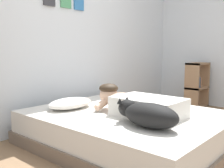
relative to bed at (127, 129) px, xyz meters
The scene contains 9 objects.
ground_plane 0.59m from the bed, 80.46° to the right, with size 13.44×13.44×0.00m, color #8C6B4C.
back_wall 1.55m from the bed, 85.18° to the left, with size 4.72×0.12×2.50m.
bed is the anchor object (origin of this frame).
pillow 0.66m from the bed, 115.00° to the left, with size 0.52×0.32×0.11m, color white.
person_lying 0.30m from the bed, 93.62° to the right, with size 0.43×0.92×0.27m.
dog 0.60m from the bed, 123.85° to the right, with size 0.26×0.57×0.21m.
coffee_cup 0.54m from the bed, 61.28° to the left, with size 0.12×0.09×0.07m.
cell_phone 0.57m from the bed, 57.07° to the right, with size 0.07×0.14×0.01m, color black.
bookshelf 2.15m from the bed, ahead, with size 0.45×0.24×0.75m.
Camera 1 is at (-2.13, -1.03, 0.95)m, focal length 42.22 mm.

